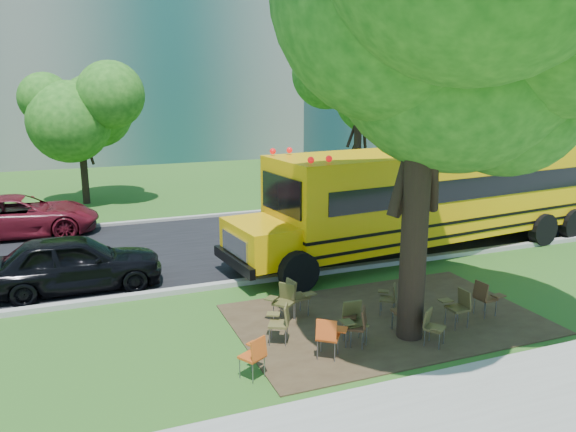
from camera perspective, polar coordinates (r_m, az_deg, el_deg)
name	(u,v)px	position (r m, az deg, el deg)	size (l,w,h in m)	color
ground	(338,318)	(13.53, 5.10, -10.26)	(160.00, 160.00, 0.00)	#2A581B
dirt_patch	(386,319)	(13.57, 9.90, -10.26)	(7.00, 4.50, 0.03)	#382819
asphalt_road	(249,242)	(19.66, -4.02, -2.61)	(80.00, 8.00, 0.04)	black
kerb_near	(291,276)	(16.05, 0.31, -6.08)	(80.00, 0.25, 0.14)	gray
kerb_far	(219,215)	(23.47, -7.04, 0.07)	(80.00, 0.25, 0.14)	gray
building_main	(19,4)	(47.46, -25.63, 18.82)	(38.00, 16.00, 22.00)	slate
building_right	(389,7)	(57.75, 10.22, 20.13)	(30.00, 16.00, 25.00)	gray
bg_tree_2	(79,111)	(27.09, -20.45, 9.96)	(4.80, 4.80, 6.62)	black
bg_tree_3	(359,91)	(28.53, 7.23, 12.44)	(5.60, 5.60, 7.84)	black
bg_tree_4	(501,104)	(32.37, 20.84, 10.56)	(5.00, 5.00, 6.85)	black
main_tree	(425,45)	(11.64, 13.70, 16.53)	(7.20, 7.20, 9.74)	black
school_bus	(443,192)	(19.19, 15.43, 2.39)	(13.85, 4.48, 3.33)	#DBA006
chair_0	(255,353)	(10.75, -3.40, -13.68)	(0.56, 0.69, 0.84)	#B74713
chair_1	(329,334)	(11.40, 4.17, -11.86)	(0.76, 0.60, 0.89)	#CC4915
chair_2	(358,323)	(12.00, 7.13, -10.69)	(0.58, 0.74, 0.86)	#412817
chair_3	(353,318)	(12.11, 6.64, -10.29)	(0.62, 0.54, 0.92)	#47431E
chair_4	(407,309)	(12.73, 11.97, -9.20)	(0.65, 0.55, 0.94)	#432A18
chair_5	(432,324)	(12.30, 14.46, -10.62)	(0.54, 0.67, 0.80)	#4B4020
chair_6	(459,304)	(13.38, 16.95, -8.55)	(0.52, 0.57, 0.89)	#473D1F
chair_7	(485,295)	(14.10, 19.40, -7.60)	(0.56, 0.58, 0.88)	#452C18
chair_8	(281,320)	(12.03, -0.71, -10.50)	(0.57, 0.72, 0.87)	brown
chair_9	(284,298)	(13.12, -0.44, -8.37)	(0.76, 0.60, 0.89)	#46421E
chair_10	(296,294)	(13.30, 0.85, -7.92)	(0.63, 0.63, 0.94)	#4F4322
chair_11	(390,296)	(13.67, 10.31, -7.98)	(0.53, 0.67, 0.78)	#473B1E
black_car	(74,263)	(15.97, -20.89, -4.45)	(1.81, 4.51, 1.54)	black
bg_car_red	(19,216)	(22.42, -25.63, 0.01)	(2.50, 5.42, 1.51)	#5B0F1A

